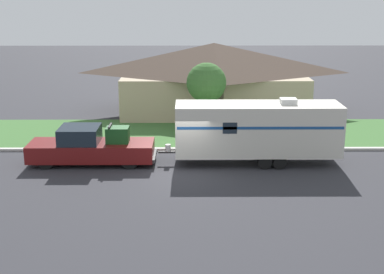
% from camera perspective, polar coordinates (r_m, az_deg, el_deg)
% --- Properties ---
extents(ground_plane, '(120.00, 120.00, 0.00)m').
position_cam_1_polar(ground_plane, '(26.28, -0.87, -3.83)').
color(ground_plane, '#2D2D33').
extents(curb_strip, '(80.00, 0.30, 0.14)m').
position_cam_1_polar(curb_strip, '(29.82, -0.82, -1.31)').
color(curb_strip, beige).
rests_on(curb_strip, ground_plane).
extents(lawn_strip, '(80.00, 7.00, 0.03)m').
position_cam_1_polar(lawn_strip, '(33.34, -0.77, 0.43)').
color(lawn_strip, '#3D6B33').
rests_on(lawn_strip, ground_plane).
extents(house_across_street, '(13.92, 7.58, 4.99)m').
position_cam_1_polar(house_across_street, '(38.77, 2.34, 6.47)').
color(house_across_street, tan).
rests_on(house_across_street, ground_plane).
extents(pickup_truck, '(6.47, 2.10, 2.05)m').
position_cam_1_polar(pickup_truck, '(27.90, -10.74, -1.05)').
color(pickup_truck, black).
rests_on(pickup_truck, ground_plane).
extents(travel_trailer, '(9.26, 2.23, 3.40)m').
position_cam_1_polar(travel_trailer, '(27.42, 7.03, 0.86)').
color(travel_trailer, black).
rests_on(travel_trailer, ground_plane).
extents(mailbox, '(0.48, 0.20, 1.29)m').
position_cam_1_polar(mailbox, '(31.06, 10.81, 0.88)').
color(mailbox, brown).
rests_on(mailbox, ground_plane).
extents(tree_in_yard, '(2.45, 2.45, 4.38)m').
position_cam_1_polar(tree_in_yard, '(32.88, 1.54, 5.79)').
color(tree_in_yard, brown).
rests_on(tree_in_yard, ground_plane).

